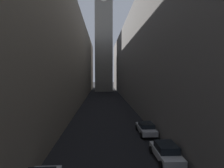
# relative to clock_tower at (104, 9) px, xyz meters

# --- Properties ---
(ground_plane) EXTENTS (264.00, 264.00, 0.00)m
(ground_plane) POSITION_rel_clock_tower_xyz_m (0.00, -34.30, -34.25)
(ground_plane) COLOR black
(building_block_left) EXTENTS (10.13, 108.00, 21.38)m
(building_block_left) POSITION_rel_clock_tower_xyz_m (-10.56, -32.30, -23.56)
(building_block_left) COLOR #756B5B
(building_block_left) RESTS_ON ground
(building_block_right) EXTENTS (11.52, 108.00, 21.29)m
(building_block_right) POSITION_rel_clock_tower_xyz_m (11.26, -32.30, -23.61)
(building_block_right) COLOR slate
(building_block_right) RESTS_ON ground
(clock_tower) EXTENTS (7.88, 7.88, 65.79)m
(clock_tower) POSITION_rel_clock_tower_xyz_m (0.00, 0.00, 0.00)
(clock_tower) COLOR gray
(clock_tower) RESTS_ON ground
(parked_car_right_third) EXTENTS (1.87, 4.28, 1.45)m
(parked_car_right_third) POSITION_rel_clock_tower_xyz_m (4.40, -66.03, -33.49)
(parked_car_right_third) COLOR silver
(parked_car_right_third) RESTS_ON ground
(parked_car_right_far) EXTENTS (1.91, 4.46, 1.34)m
(parked_car_right_far) POSITION_rel_clock_tower_xyz_m (4.40, -58.98, -33.54)
(parked_car_right_far) COLOR #B7B7BC
(parked_car_right_far) RESTS_ON ground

